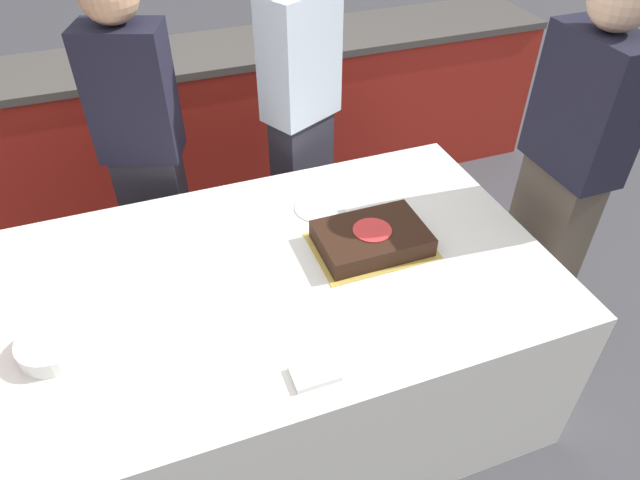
# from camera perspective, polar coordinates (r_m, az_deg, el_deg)

# --- Properties ---
(ground_plane) EXTENTS (14.00, 14.00, 0.00)m
(ground_plane) POSITION_cam_1_polar(r_m,az_deg,el_deg) (2.59, -4.49, -15.54)
(ground_plane) COLOR #424247
(back_counter) EXTENTS (4.40, 0.58, 0.92)m
(back_counter) POSITION_cam_1_polar(r_m,az_deg,el_deg) (3.54, -12.82, 10.84)
(back_counter) COLOR #A82319
(back_counter) RESTS_ON ground_plane
(dining_table) EXTENTS (2.04, 1.19, 0.74)m
(dining_table) POSITION_cam_1_polar(r_m,az_deg,el_deg) (2.29, -4.96, -10.25)
(dining_table) COLOR white
(dining_table) RESTS_ON ground_plane
(cake) EXTENTS (0.44, 0.31, 0.08)m
(cake) POSITION_cam_1_polar(r_m,az_deg,el_deg) (2.11, 5.18, 0.15)
(cake) COLOR gold
(cake) RESTS_ON dining_table
(plate_stack) EXTENTS (0.21, 0.21, 0.06)m
(plate_stack) POSITION_cam_1_polar(r_m,az_deg,el_deg) (1.93, -25.16, -9.53)
(plate_stack) COLOR white
(plate_stack) RESTS_ON dining_table
(side_plate_near_cake) EXTENTS (0.21, 0.21, 0.00)m
(side_plate_near_cake) POSITION_cam_1_polar(r_m,az_deg,el_deg) (2.31, -0.01, 3.29)
(side_plate_near_cake) COLOR white
(side_plate_near_cake) RESTS_ON dining_table
(utensil_pile) EXTENTS (0.14, 0.10, 0.02)m
(utensil_pile) POSITION_cam_1_polar(r_m,az_deg,el_deg) (1.72, -0.53, -13.18)
(utensil_pile) COLOR white
(utensil_pile) RESTS_ON dining_table
(person_cutting_cake) EXTENTS (0.38, 0.33, 1.64)m
(person_cutting_cake) POSITION_cam_1_polar(r_m,az_deg,el_deg) (2.69, -1.90, 11.76)
(person_cutting_cake) COLOR #282833
(person_cutting_cake) RESTS_ON ground_plane
(person_seated_right) EXTENTS (0.22, 0.38, 1.66)m
(person_seated_right) POSITION_cam_1_polar(r_m,az_deg,el_deg) (2.47, 23.23, 5.80)
(person_seated_right) COLOR #4C4238
(person_seated_right) RESTS_ON ground_plane
(person_standing_back) EXTENTS (0.38, 0.30, 1.61)m
(person_standing_back) POSITION_cam_1_polar(r_m,az_deg,el_deg) (2.59, -17.23, 8.62)
(person_standing_back) COLOR #282833
(person_standing_back) RESTS_ON ground_plane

